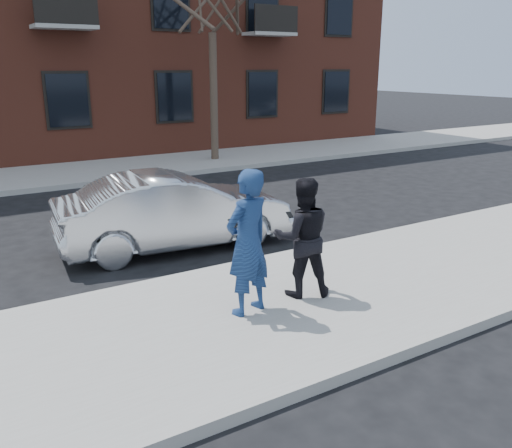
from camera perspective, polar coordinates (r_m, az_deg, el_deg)
ground at (r=7.93m, az=3.64°, el=-8.36°), size 100.00×100.00×0.00m
near_sidewalk at (r=7.72m, az=4.73°, el=-8.51°), size 50.00×3.50×0.15m
near_curb at (r=9.11m, az=-1.99°, el=-4.46°), size 50.00×0.10×0.15m
far_sidewalk at (r=17.91m, az=-17.64°, el=5.19°), size 50.00×3.50×0.15m
far_curb at (r=16.20m, az=-16.02°, el=4.20°), size 50.00×0.10×0.15m
silver_sedan at (r=10.17m, az=-8.52°, el=1.35°), size 4.44×1.93×1.42m
man_hoodie at (r=6.98m, az=-0.88°, el=-1.98°), size 0.80×0.63×1.94m
man_peacoat at (r=7.59m, az=4.90°, el=-1.41°), size 1.02×0.92×1.70m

